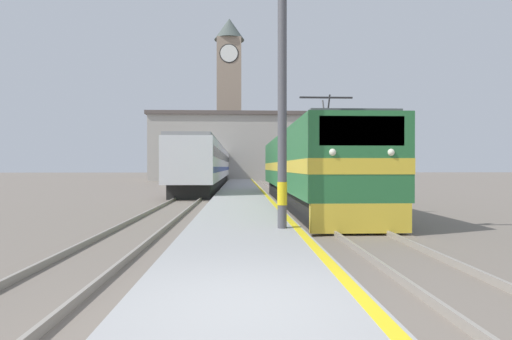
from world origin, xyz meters
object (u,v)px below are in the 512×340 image
at_px(passenger_train, 214,165).
at_px(clock_tower, 229,93).
at_px(catenary_mast, 286,77).
at_px(locomotive_train, 307,168).

bearing_deg(passenger_train, clock_tower, 87.27).
xyz_separation_m(catenary_mast, clock_tower, (-2.99, 58.10, 10.25)).
xyz_separation_m(locomotive_train, passenger_train, (-6.21, 25.23, 0.22)).
height_order(locomotive_train, clock_tower, clock_tower).
relative_size(locomotive_train, clock_tower, 0.66).
bearing_deg(catenary_mast, clock_tower, 92.94).
bearing_deg(catenary_mast, passenger_train, 96.81).
relative_size(locomotive_train, passenger_train, 0.39).
bearing_deg(catenary_mast, locomotive_train, 77.22).
relative_size(passenger_train, catenary_mast, 5.89).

